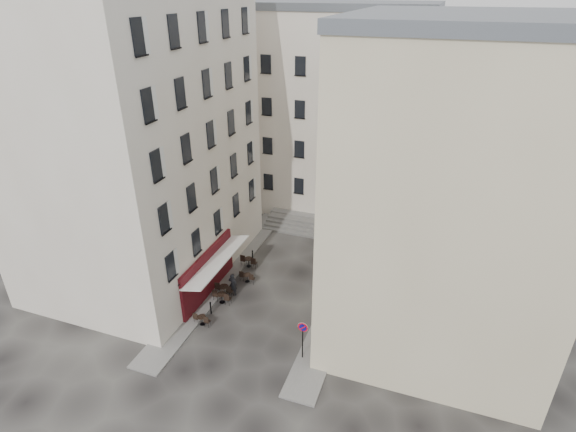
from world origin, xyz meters
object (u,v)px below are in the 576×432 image
at_px(bistro_table_b, 222,297).
at_px(pedestrian, 233,284).
at_px(bistro_table_a, 202,319).
at_px(no_parking_sign, 303,334).

distance_m(bistro_table_b, pedestrian, 1.21).
bearing_deg(pedestrian, bistro_table_a, 83.91).
distance_m(no_parking_sign, bistro_table_a, 7.27).
relative_size(bistro_table_b, pedestrian, 0.77).
bearing_deg(bistro_table_b, pedestrian, 73.87).
height_order(no_parking_sign, bistro_table_b, no_parking_sign).
bearing_deg(bistro_table_b, bistro_table_a, -94.04).
bearing_deg(bistro_table_b, no_parking_sign, -24.91).
xyz_separation_m(no_parking_sign, bistro_table_b, (-6.90, 3.21, -1.43)).
height_order(no_parking_sign, bistro_table_a, no_parking_sign).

